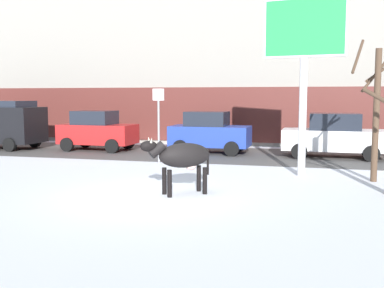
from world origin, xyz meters
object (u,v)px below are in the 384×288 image
object	(u,v)px
cow_black	(182,156)
street_sign	(159,119)
billboard	(305,39)
car_red_hatchback	(97,131)
bare_tree_right_lot	(375,108)
car_blue_hatchback	(209,132)
car_white_sedan	(334,136)

from	to	relation	value
cow_black	street_sign	world-z (taller)	street_sign
billboard	street_sign	world-z (taller)	billboard
car_red_hatchback	street_sign	xyz separation A→B (m)	(4.11, -3.14, 0.74)
car_red_hatchback	bare_tree_right_lot	size ratio (longest dim) A/B	0.83
billboard	car_red_hatchback	size ratio (longest dim) A/B	1.57
billboard	car_blue_hatchback	world-z (taller)	billboard
car_red_hatchback	street_sign	bearing A→B (deg)	-37.33
car_red_hatchback	car_white_sedan	world-z (taller)	car_red_hatchback
street_sign	cow_black	bearing A→B (deg)	-65.23
car_blue_hatchback	street_sign	distance (m)	3.70
billboard	car_red_hatchback	xyz separation A→B (m)	(-9.45, 4.76, -3.39)
cow_black	car_blue_hatchback	bearing A→B (deg)	97.61
car_red_hatchback	car_blue_hatchback	xyz separation A→B (m)	(5.35, 0.27, 0.00)
bare_tree_right_lot	street_sign	distance (m)	7.68
cow_black	street_sign	size ratio (longest dim) A/B	0.62
cow_black	street_sign	distance (m)	5.73
car_white_sedan	car_blue_hatchback	bearing A→B (deg)	178.13
car_red_hatchback	bare_tree_right_lot	xyz separation A→B (m)	(11.52, -5.10, 1.27)
car_red_hatchback	car_white_sedan	bearing A→B (deg)	0.50
cow_black	bare_tree_right_lot	xyz separation A→B (m)	(5.03, 3.20, 1.20)
car_blue_hatchback	bare_tree_right_lot	world-z (taller)	bare_tree_right_lot
car_blue_hatchback	car_white_sedan	distance (m)	5.34
cow_black	car_white_sedan	distance (m)	9.38
car_blue_hatchback	street_sign	bearing A→B (deg)	-109.99
street_sign	car_red_hatchback	bearing A→B (deg)	142.67
car_red_hatchback	car_white_sedan	distance (m)	10.69
billboard	car_red_hatchback	world-z (taller)	billboard
billboard	car_white_sedan	distance (m)	6.06
cow_black	billboard	distance (m)	5.68
cow_black	car_blue_hatchback	world-z (taller)	car_blue_hatchback
bare_tree_right_lot	street_sign	world-z (taller)	bare_tree_right_lot
billboard	car_white_sedan	size ratio (longest dim) A/B	1.31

